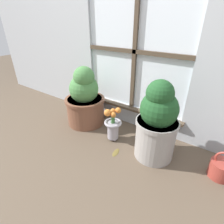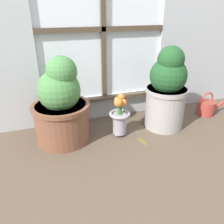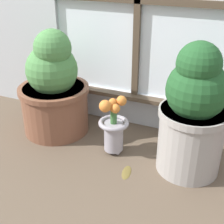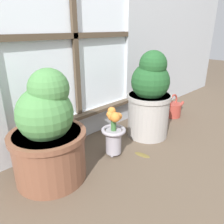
# 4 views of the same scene
# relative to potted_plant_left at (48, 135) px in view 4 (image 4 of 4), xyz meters

# --- Properties ---
(ground_plane) EXTENTS (10.00, 10.00, 0.00)m
(ground_plane) POSITION_rel_potted_plant_left_xyz_m (0.40, -0.27, -0.26)
(ground_plane) COLOR brown
(potted_plant_left) EXTENTS (0.40, 0.40, 0.61)m
(potted_plant_left) POSITION_rel_potted_plant_left_xyz_m (0.00, 0.00, 0.00)
(potted_plant_left) COLOR brown
(potted_plant_left) RESTS_ON ground_plane
(potted_plant_right) EXTENTS (0.32, 0.32, 0.65)m
(potted_plant_right) POSITION_rel_potted_plant_left_xyz_m (0.80, -0.07, 0.04)
(potted_plant_right) COLOR #9E9993
(potted_plant_right) RESTS_ON ground_plane
(flower_vase) EXTENTS (0.16, 0.16, 0.32)m
(flower_vase) POSITION_rel_potted_plant_left_xyz_m (0.40, -0.08, -0.10)
(flower_vase) COLOR #99939E
(flower_vase) RESTS_ON ground_plane
(watering_can) EXTENTS (0.28, 0.16, 0.22)m
(watering_can) POSITION_rel_potted_plant_left_xyz_m (1.28, -0.00, -0.19)
(watering_can) COLOR #99382D
(watering_can) RESTS_ON ground_plane
(fallen_leaf) EXTENTS (0.06, 0.12, 0.01)m
(fallen_leaf) POSITION_rel_potted_plant_left_xyz_m (0.53, -0.22, -0.26)
(fallen_leaf) COLOR brown
(fallen_leaf) RESTS_ON ground_plane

